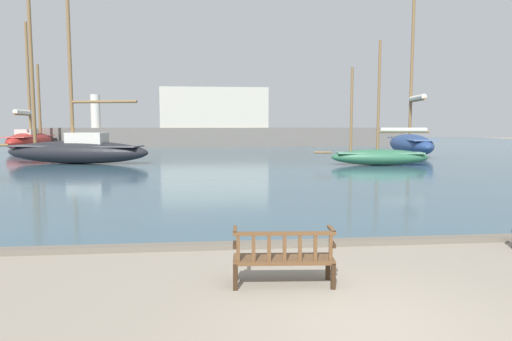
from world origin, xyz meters
name	(u,v)px	position (x,y,z in m)	size (l,w,h in m)	color
ground_plane	(370,325)	(0.00, 0.00, 0.00)	(160.00, 160.00, 0.00)	gray
harbor_water	(228,148)	(0.00, 44.00, 0.04)	(100.00, 80.00, 0.08)	#385666
quay_edge_kerb	(306,243)	(0.00, 3.85, 0.06)	(40.00, 0.30, 0.12)	#675F54
park_bench	(283,257)	(-0.87, 1.56, 0.47)	(1.63, 0.64, 0.92)	#322113
sailboat_centre_channel	(77,148)	(-10.44, 24.72, 1.08)	(11.03, 4.54, 13.64)	black
sailboat_mid_starboard	(410,143)	(14.28, 30.18, 1.10)	(3.96, 11.34, 12.67)	navy
sailboat_nearest_port	(30,139)	(-19.11, 40.42, 1.18)	(2.64, 11.18, 12.12)	maroon
sailboat_outer_starboard	(380,155)	(8.42, 21.59, 0.72)	(7.03, 2.39, 7.52)	#2D6647
far_breakwater	(222,128)	(-0.59, 46.01, 2.22)	(40.66, 2.40, 6.67)	#66605B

